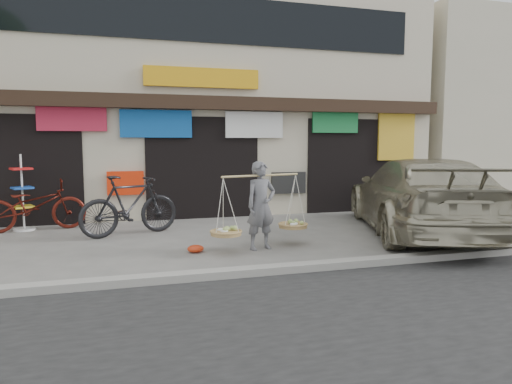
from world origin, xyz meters
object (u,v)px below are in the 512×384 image
object	(u,v)px
street_vendor	(261,209)
bike_1	(130,205)
display_rack	(23,200)
bike_0	(34,205)
suv	(419,196)

from	to	relation	value
street_vendor	bike_1	distance (m)	3.13
street_vendor	display_rack	xyz separation A→B (m)	(-4.73, 3.32, -0.07)
street_vendor	bike_0	bearing A→B (deg)	130.49
display_rack	bike_0	bearing A→B (deg)	-28.50
bike_1	suv	bearing A→B (deg)	-123.66
street_vendor	suv	bearing A→B (deg)	-6.65
bike_0	suv	xyz separation A→B (m)	(8.30, -2.69, 0.25)
bike_0	suv	bearing A→B (deg)	-117.59
bike_0	street_vendor	bearing A→B (deg)	-135.10
street_vendor	suv	world-z (taller)	suv
suv	display_rack	size ratio (longest dim) A/B	3.56
bike_0	bike_1	distance (m)	2.39
bike_1	suv	distance (m)	6.39
street_vendor	display_rack	world-z (taller)	display_rack
street_vendor	suv	xyz separation A→B (m)	(3.83, 0.50, 0.07)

